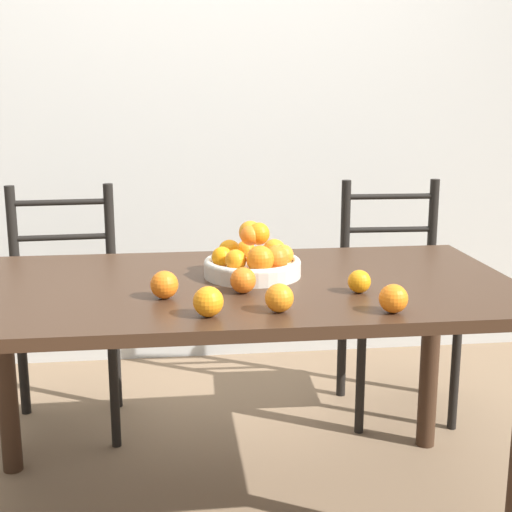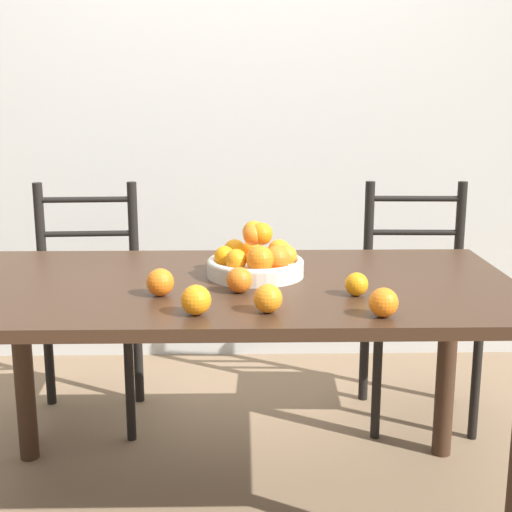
{
  "view_description": "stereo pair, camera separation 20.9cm",
  "coord_description": "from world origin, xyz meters",
  "px_view_note": "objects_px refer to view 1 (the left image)",
  "views": [
    {
      "loc": [
        -0.19,
        -2.05,
        1.32
      ],
      "look_at": [
        0.06,
        -0.02,
        0.85
      ],
      "focal_mm": 50.0,
      "sensor_mm": 36.0,
      "label": 1
    },
    {
      "loc": [
        0.02,
        -2.06,
        1.32
      ],
      "look_at": [
        0.06,
        -0.02,
        0.85
      ],
      "focal_mm": 50.0,
      "sensor_mm": 36.0,
      "label": 2
    }
  ],
  "objects_px": {
    "orange_loose_2": "(208,302)",
    "chair_right": "(395,303)",
    "orange_loose_3": "(359,281)",
    "fruit_bowl": "(254,260)",
    "chair_left": "(63,315)",
    "orange_loose_5": "(164,285)",
    "orange_loose_4": "(243,280)",
    "orange_loose_0": "(393,299)",
    "orange_loose_1": "(279,298)"
  },
  "relations": [
    {
      "from": "orange_loose_3",
      "to": "chair_right",
      "type": "bearing_deg",
      "value": 65.28
    },
    {
      "from": "orange_loose_1",
      "to": "chair_right",
      "type": "bearing_deg",
      "value": 57.38
    },
    {
      "from": "orange_loose_0",
      "to": "chair_left",
      "type": "xyz_separation_m",
      "value": [
        -0.99,
        1.06,
        -0.34
      ]
    },
    {
      "from": "fruit_bowl",
      "to": "chair_right",
      "type": "distance_m",
      "value": 0.99
    },
    {
      "from": "orange_loose_3",
      "to": "orange_loose_4",
      "type": "relative_size",
      "value": 0.89
    },
    {
      "from": "fruit_bowl",
      "to": "orange_loose_5",
      "type": "bearing_deg",
      "value": -142.2
    },
    {
      "from": "fruit_bowl",
      "to": "orange_loose_1",
      "type": "relative_size",
      "value": 3.99
    },
    {
      "from": "orange_loose_5",
      "to": "fruit_bowl",
      "type": "bearing_deg",
      "value": 37.8
    },
    {
      "from": "orange_loose_5",
      "to": "chair_right",
      "type": "relative_size",
      "value": 0.08
    },
    {
      "from": "orange_loose_0",
      "to": "chair_right",
      "type": "height_order",
      "value": "chair_right"
    },
    {
      "from": "orange_loose_0",
      "to": "orange_loose_2",
      "type": "xyz_separation_m",
      "value": [
        -0.47,
        0.03,
        0.0
      ]
    },
    {
      "from": "orange_loose_5",
      "to": "chair_left",
      "type": "xyz_separation_m",
      "value": [
        -0.41,
        0.85,
        -0.34
      ]
    },
    {
      "from": "fruit_bowl",
      "to": "chair_left",
      "type": "distance_m",
      "value": 1.0
    },
    {
      "from": "orange_loose_2",
      "to": "chair_left",
      "type": "distance_m",
      "value": 1.2
    },
    {
      "from": "orange_loose_1",
      "to": "orange_loose_4",
      "type": "distance_m",
      "value": 0.2
    },
    {
      "from": "orange_loose_1",
      "to": "chair_right",
      "type": "xyz_separation_m",
      "value": [
        0.65,
        1.02,
        -0.34
      ]
    },
    {
      "from": "orange_loose_0",
      "to": "chair_left",
      "type": "distance_m",
      "value": 1.49
    },
    {
      "from": "orange_loose_3",
      "to": "orange_loose_5",
      "type": "bearing_deg",
      "value": 178.92
    },
    {
      "from": "chair_right",
      "to": "orange_loose_2",
      "type": "bearing_deg",
      "value": -126.8
    },
    {
      "from": "orange_loose_2",
      "to": "orange_loose_3",
      "type": "xyz_separation_m",
      "value": [
        0.44,
        0.17,
        -0.01
      ]
    },
    {
      "from": "orange_loose_1",
      "to": "orange_loose_5",
      "type": "distance_m",
      "value": 0.34
    },
    {
      "from": "orange_loose_2",
      "to": "orange_loose_4",
      "type": "bearing_deg",
      "value": 61.86
    },
    {
      "from": "orange_loose_3",
      "to": "orange_loose_4",
      "type": "distance_m",
      "value": 0.33
    },
    {
      "from": "orange_loose_0",
      "to": "orange_loose_4",
      "type": "relative_size",
      "value": 1.02
    },
    {
      "from": "chair_left",
      "to": "chair_right",
      "type": "bearing_deg",
      "value": -2.97
    },
    {
      "from": "orange_loose_0",
      "to": "orange_loose_3",
      "type": "relative_size",
      "value": 1.15
    },
    {
      "from": "fruit_bowl",
      "to": "orange_loose_4",
      "type": "relative_size",
      "value": 4.05
    },
    {
      "from": "orange_loose_0",
      "to": "orange_loose_3",
      "type": "height_order",
      "value": "orange_loose_0"
    },
    {
      "from": "orange_loose_1",
      "to": "chair_left",
      "type": "xyz_separation_m",
      "value": [
        -0.7,
        1.02,
        -0.34
      ]
    },
    {
      "from": "orange_loose_5",
      "to": "chair_left",
      "type": "distance_m",
      "value": 1.0
    },
    {
      "from": "orange_loose_5",
      "to": "chair_left",
      "type": "bearing_deg",
      "value": 115.47
    },
    {
      "from": "orange_loose_2",
      "to": "chair_left",
      "type": "relative_size",
      "value": 0.08
    },
    {
      "from": "orange_loose_0",
      "to": "orange_loose_2",
      "type": "bearing_deg",
      "value": 176.79
    },
    {
      "from": "orange_loose_3",
      "to": "orange_loose_4",
      "type": "height_order",
      "value": "orange_loose_4"
    },
    {
      "from": "orange_loose_1",
      "to": "chair_left",
      "type": "relative_size",
      "value": 0.08
    },
    {
      "from": "orange_loose_3",
      "to": "orange_loose_0",
      "type": "bearing_deg",
      "value": -79.12
    },
    {
      "from": "orange_loose_2",
      "to": "orange_loose_5",
      "type": "xyz_separation_m",
      "value": [
        -0.11,
        0.18,
        -0.0
      ]
    },
    {
      "from": "orange_loose_1",
      "to": "orange_loose_4",
      "type": "bearing_deg",
      "value": 111.27
    },
    {
      "from": "chair_right",
      "to": "fruit_bowl",
      "type": "bearing_deg",
      "value": -134.15
    },
    {
      "from": "fruit_bowl",
      "to": "orange_loose_1",
      "type": "xyz_separation_m",
      "value": [
        0.02,
        -0.37,
        -0.01
      ]
    },
    {
      "from": "orange_loose_2",
      "to": "orange_loose_3",
      "type": "relative_size",
      "value": 1.19
    },
    {
      "from": "orange_loose_0",
      "to": "orange_loose_5",
      "type": "xyz_separation_m",
      "value": [
        -0.58,
        0.2,
        0.0
      ]
    },
    {
      "from": "chair_left",
      "to": "chair_right",
      "type": "xyz_separation_m",
      "value": [
        1.35,
        0.0,
        0.0
      ]
    },
    {
      "from": "orange_loose_0",
      "to": "orange_loose_1",
      "type": "distance_m",
      "value": 0.29
    },
    {
      "from": "orange_loose_4",
      "to": "orange_loose_3",
      "type": "bearing_deg",
      "value": -6.56
    },
    {
      "from": "fruit_bowl",
      "to": "orange_loose_5",
      "type": "height_order",
      "value": "fruit_bowl"
    },
    {
      "from": "fruit_bowl",
      "to": "chair_right",
      "type": "height_order",
      "value": "chair_right"
    },
    {
      "from": "orange_loose_2",
      "to": "chair_right",
      "type": "height_order",
      "value": "chair_right"
    },
    {
      "from": "fruit_bowl",
      "to": "chair_right",
      "type": "relative_size",
      "value": 0.31
    },
    {
      "from": "fruit_bowl",
      "to": "orange_loose_4",
      "type": "distance_m",
      "value": 0.19
    }
  ]
}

